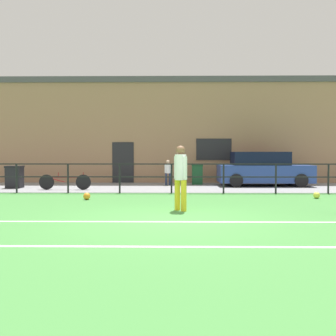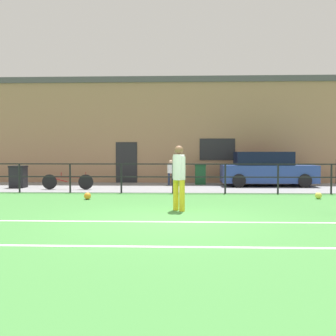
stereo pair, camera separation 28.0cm
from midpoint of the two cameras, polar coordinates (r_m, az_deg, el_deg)
ground at (r=8.98m, az=0.67°, el=-7.91°), size 60.00×44.00×0.04m
field_line_touchline at (r=8.85m, az=0.65°, el=-7.92°), size 36.00×0.11×0.00m
field_line_hash at (r=6.58m, az=0.10°, el=-11.51°), size 36.00×0.11×0.00m
pavement_strip at (r=17.41m, az=1.41°, el=-2.85°), size 48.00×5.00×0.02m
perimeter_fence at (r=14.86m, az=1.28°, el=-0.88°), size 36.07×0.07×1.15m
clubhouse_facade at (r=21.07m, az=1.55°, el=5.47°), size 28.00×2.56×5.45m
player_striker at (r=10.42m, az=2.39°, el=-0.86°), size 0.35×0.40×1.76m
soccer_ball_match at (r=13.21m, az=-11.17°, el=-4.07°), size 0.23×0.23×0.23m
soccer_ball_spare at (r=14.12m, az=21.80°, el=-3.80°), size 0.23×0.23×0.23m
spectator_child at (r=18.27m, az=0.86°, el=-0.43°), size 0.32×0.21×1.20m
parked_car_red at (r=18.60m, az=14.69°, el=-0.24°), size 4.25×1.91×1.58m
bicycle_parked_0 at (r=16.76m, az=-14.12°, el=-1.95°), size 2.17×0.04×0.73m
trash_bin_0 at (r=18.85m, az=5.21°, el=-0.93°), size 0.53×0.45×0.97m
trash_bin_1 at (r=18.24m, az=-20.77°, el=-1.18°), size 0.68×0.58×0.97m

